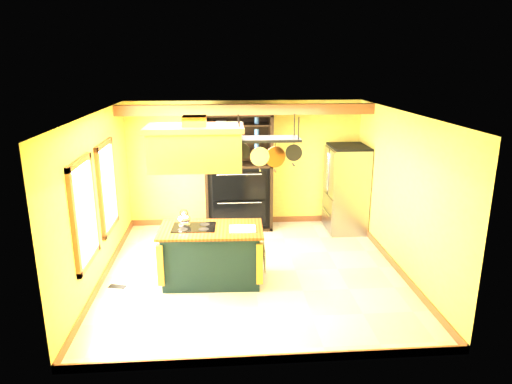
{
  "coord_description": "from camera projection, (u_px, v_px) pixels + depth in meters",
  "views": [
    {
      "loc": [
        -0.49,
        -7.14,
        3.48
      ],
      "look_at": [
        0.08,
        0.3,
        1.34
      ],
      "focal_mm": 32.0,
      "sensor_mm": 36.0,
      "label": 1
    }
  ],
  "objects": [
    {
      "name": "ceiling",
      "position": [
        253.0,
        114.0,
        7.1
      ],
      "size": [
        5.0,
        5.0,
        0.0
      ],
      "primitive_type": "plane",
      "rotation": [
        3.14,
        0.0,
        0.0
      ],
      "color": "white",
      "rests_on": "wall_back"
    },
    {
      "name": "refrigerator",
      "position": [
        346.0,
        191.0,
        9.58
      ],
      "size": [
        0.77,
        0.91,
        1.78
      ],
      "color": "gray",
      "rests_on": "floor"
    },
    {
      "name": "floor_register",
      "position": [
        118.0,
        286.0,
        7.31
      ],
      "size": [
        0.3,
        0.19,
        0.01
      ],
      "primitive_type": "cube",
      "rotation": [
        0.0,
        0.0,
        -0.27
      ],
      "color": "black",
      "rests_on": "floor"
    },
    {
      "name": "window_near",
      "position": [
        85.0,
        213.0,
        6.51
      ],
      "size": [
        0.06,
        1.06,
        1.56
      ],
      "color": "brown",
      "rests_on": "wall_left"
    },
    {
      "name": "window_far",
      "position": [
        108.0,
        187.0,
        7.85
      ],
      "size": [
        0.06,
        1.06,
        1.56
      ],
      "color": "brown",
      "rests_on": "wall_left"
    },
    {
      "name": "ceiling_beam",
      "position": [
        246.0,
        110.0,
        8.76
      ],
      "size": [
        5.0,
        0.15,
        0.2
      ],
      "primitive_type": "cube",
      "color": "brown",
      "rests_on": "ceiling"
    },
    {
      "name": "wall_back",
      "position": [
        245.0,
        164.0,
        9.86
      ],
      "size": [
        5.0,
        0.02,
        2.7
      ],
      "primitive_type": "cube",
      "color": "#E8D654",
      "rests_on": "floor"
    },
    {
      "name": "hutch",
      "position": [
        239.0,
        185.0,
        9.71
      ],
      "size": [
        1.4,
        0.63,
        2.48
      ],
      "color": "black",
      "rests_on": "floor"
    },
    {
      "name": "wall_front",
      "position": [
        268.0,
        260.0,
        5.07
      ],
      "size": [
        5.0,
        0.02,
        2.7
      ],
      "primitive_type": "cube",
      "color": "#E8D654",
      "rests_on": "floor"
    },
    {
      "name": "wall_left",
      "position": [
        97.0,
        200.0,
        7.28
      ],
      "size": [
        0.02,
        5.0,
        2.7
      ],
      "primitive_type": "cube",
      "color": "#E8D654",
      "rests_on": "floor"
    },
    {
      "name": "pot_rack",
      "position": [
        268.0,
        145.0,
        6.97
      ],
      "size": [
        1.03,
        0.49,
        0.82
      ],
      "color": "black",
      "rests_on": "ceiling"
    },
    {
      "name": "floor",
      "position": [
        253.0,
        272.0,
        7.84
      ],
      "size": [
        5.0,
        5.0,
        0.0
      ],
      "primitive_type": "plane",
      "color": "beige",
      "rests_on": "ground"
    },
    {
      "name": "range_hood",
      "position": [
        195.0,
        146.0,
        6.89
      ],
      "size": [
        1.46,
        0.82,
        0.8
      ],
      "color": "gold",
      "rests_on": "ceiling"
    },
    {
      "name": "kitchen_island",
      "position": [
        212.0,
        254.0,
        7.39
      ],
      "size": [
        1.68,
        0.98,
        1.11
      ],
      "rotation": [
        0.0,
        0.0,
        -0.04
      ],
      "color": "black",
      "rests_on": "floor"
    },
    {
      "name": "wall_right",
      "position": [
        401.0,
        193.0,
        7.65
      ],
      "size": [
        0.02,
        5.0,
        2.7
      ],
      "primitive_type": "cube",
      "color": "#E8D654",
      "rests_on": "floor"
    }
  ]
}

